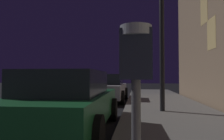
{
  "coord_description": "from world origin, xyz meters",
  "views": [
    {
      "loc": [
        4.48,
        -0.9,
        1.29
      ],
      "look_at": [
        4.17,
        1.59,
        1.37
      ],
      "focal_mm": 32.75,
      "sensor_mm": 36.0,
      "label": 1
    }
  ],
  "objects_px": {
    "car_green": "(67,101)",
    "street_lamp": "(162,7)",
    "car_silver": "(107,88)",
    "parking_meter": "(136,85)"
  },
  "relations": [
    {
      "from": "car_green",
      "to": "car_silver",
      "type": "distance_m",
      "value": 6.13
    },
    {
      "from": "parking_meter",
      "to": "car_silver",
      "type": "bearing_deg",
      "value": 99.62
    },
    {
      "from": "parking_meter",
      "to": "car_green",
      "type": "bearing_deg",
      "value": 115.41
    },
    {
      "from": "parking_meter",
      "to": "street_lamp",
      "type": "bearing_deg",
      "value": 81.73
    },
    {
      "from": "car_silver",
      "to": "street_lamp",
      "type": "distance_m",
      "value": 5.37
    },
    {
      "from": "car_green",
      "to": "street_lamp",
      "type": "xyz_separation_m",
      "value": [
        2.46,
        2.38,
        2.95
      ]
    },
    {
      "from": "car_green",
      "to": "street_lamp",
      "type": "bearing_deg",
      "value": 44.13
    },
    {
      "from": "car_silver",
      "to": "street_lamp",
      "type": "bearing_deg",
      "value": -56.76
    },
    {
      "from": "car_silver",
      "to": "street_lamp",
      "type": "xyz_separation_m",
      "value": [
        2.46,
        -3.75,
        2.96
      ]
    },
    {
      "from": "car_green",
      "to": "street_lamp",
      "type": "height_order",
      "value": "street_lamp"
    }
  ]
}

